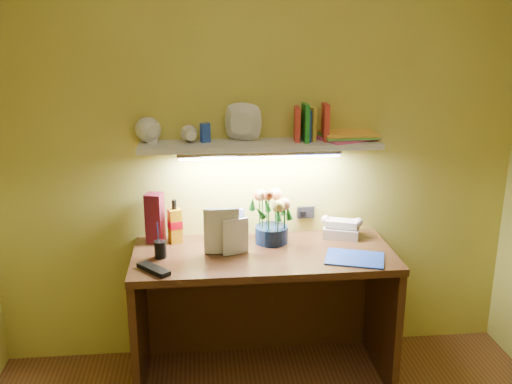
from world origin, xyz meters
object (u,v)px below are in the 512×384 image
Objects in this scene: telephone at (342,227)px; desk_clock at (351,228)px; desk at (263,315)px; flower_bouquet at (272,215)px; whisky_bottle at (175,221)px.

desk_clock is at bearing 33.64° from telephone.
desk is 0.67m from telephone.
flower_bouquet is 3.95× the size of desk_clock.
telephone is (0.47, 0.19, 0.43)m from desk.
flower_bouquet is 0.49m from desk_clock.
whisky_bottle is at bearing 157.43° from desk.
desk is 0.72m from whisky_bottle.
flower_bouquet is 0.43m from telephone.
desk is 0.71m from desk_clock.
desk_clock is at bearing 7.75° from flower_bouquet.
desk is at bearing -22.57° from whisky_bottle.
flower_bouquet reaches higher than whisky_bottle.
desk is at bearing -113.17° from flower_bouquet.
telephone is at bearing 22.00° from desk.
whisky_bottle is (-1.01, -0.01, 0.08)m from desk_clock.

